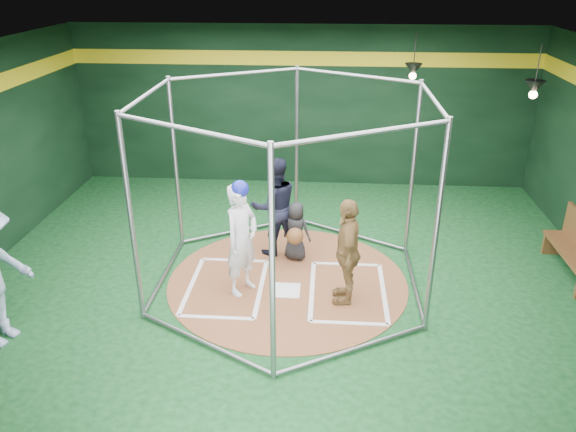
{
  "coord_description": "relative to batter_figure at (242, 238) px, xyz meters",
  "views": [
    {
      "loc": [
        0.57,
        -7.72,
        4.63
      ],
      "look_at": [
        0.0,
        0.1,
        1.1
      ],
      "focal_mm": 35.0,
      "sensor_mm": 36.0,
      "label": 1
    }
  ],
  "objects": [
    {
      "name": "room_shell",
      "position": [
        0.66,
        0.34,
        0.84
      ],
      "size": [
        10.1,
        9.1,
        3.53
      ],
      "color": "#0C3716",
      "rests_on": "ground"
    },
    {
      "name": "clay_disc",
      "position": [
        0.66,
        0.33,
        -0.91
      ],
      "size": [
        3.8,
        3.8,
        0.01
      ],
      "primitive_type": "cylinder",
      "color": "brown",
      "rests_on": "ground"
    },
    {
      "name": "home_plate",
      "position": [
        0.66,
        0.03,
        -0.9
      ],
      "size": [
        0.43,
        0.43,
        0.01
      ],
      "primitive_type": "cube",
      "color": "white",
      "rests_on": "clay_disc"
    },
    {
      "name": "batter_box_left",
      "position": [
        -0.29,
        0.08,
        -0.9
      ],
      "size": [
        1.17,
        1.77,
        0.01
      ],
      "color": "white",
      "rests_on": "clay_disc"
    },
    {
      "name": "batter_box_right",
      "position": [
        1.61,
        0.08,
        -0.9
      ],
      "size": [
        1.17,
        1.77,
        0.01
      ],
      "color": "white",
      "rests_on": "clay_disc"
    },
    {
      "name": "batting_cage",
      "position": [
        0.66,
        0.33,
        0.59
      ],
      "size": [
        4.05,
        4.67,
        3.0
      ],
      "color": "gray",
      "rests_on": "ground"
    },
    {
      "name": "pendant_lamp_near",
      "position": [
        2.86,
        3.93,
        1.83
      ],
      "size": [
        0.34,
        0.34,
        0.9
      ],
      "color": "black",
      "rests_on": "room_shell"
    },
    {
      "name": "pendant_lamp_far",
      "position": [
        4.66,
        2.33,
        1.83
      ],
      "size": [
        0.34,
        0.34,
        0.9
      ],
      "color": "black",
      "rests_on": "room_shell"
    },
    {
      "name": "batter_figure",
      "position": [
        0.0,
        0.0,
        0.0
      ],
      "size": [
        0.68,
        0.76,
        1.81
      ],
      "color": "silver",
      "rests_on": "clay_disc"
    },
    {
      "name": "visitor_leopard",
      "position": [
        1.56,
        -0.14,
        -0.09
      ],
      "size": [
        0.41,
        0.96,
        1.63
      ],
      "primitive_type": "imported",
      "rotation": [
        0.0,
        0.0,
        -1.59
      ],
      "color": "tan",
      "rests_on": "clay_disc"
    },
    {
      "name": "catcher_figure",
      "position": [
        0.74,
        1.08,
        -0.39
      ],
      "size": [
        0.58,
        0.63,
        1.03
      ],
      "color": "black",
      "rests_on": "clay_disc"
    },
    {
      "name": "umpire",
      "position": [
        0.37,
        1.31,
        -0.04
      ],
      "size": [
        1.03,
        0.93,
        1.73
      ],
      "primitive_type": "imported",
      "rotation": [
        0.0,
        0.0,
        3.54
      ],
      "color": "black",
      "rests_on": "clay_disc"
    }
  ]
}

